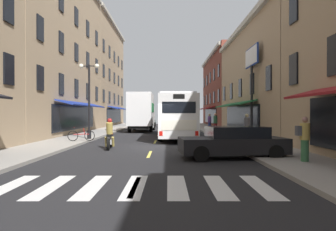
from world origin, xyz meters
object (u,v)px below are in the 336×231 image
object	(u,v)px
sedan_near	(149,122)
pedestrian_mid	(210,122)
transit_bus	(176,116)
pedestrian_far	(247,127)
motorcycle_rider	(110,136)
pedestrian_near	(305,138)
sedan_mid	(234,142)
street_lamp_twin	(90,97)
box_truck	(142,112)
billboard_sign	(252,68)
pedestrian_rear	(216,123)
bicycle_near	(82,135)

from	to	relation	value
sedan_near	pedestrian_mid	world-z (taller)	pedestrian_mid
transit_bus	pedestrian_far	bearing A→B (deg)	-51.45
motorcycle_rider	pedestrian_near	xyz separation A→B (m)	(8.20, -5.33, 0.30)
motorcycle_rider	transit_bus	bearing A→B (deg)	65.79
sedan_mid	street_lamp_twin	bearing A→B (deg)	134.15
sedan_mid	pedestrian_far	distance (m)	6.69
sedan_near	motorcycle_rider	distance (m)	28.05
sedan_near	pedestrian_mid	xyz separation A→B (m)	(7.09, -12.55, 0.29)
box_truck	pedestrian_mid	distance (m)	7.21
pedestrian_near	pedestrian_mid	xyz separation A→B (m)	(-0.76, 20.83, 0.02)
sedan_near	sedan_mid	size ratio (longest dim) A/B	0.96
billboard_sign	motorcycle_rider	size ratio (longest dim) A/B	3.23
pedestrian_rear	transit_bus	bearing A→B (deg)	-120.49
sedan_near	pedestrian_mid	bearing A→B (deg)	-60.53
pedestrian_near	pedestrian_far	world-z (taller)	pedestrian_far
pedestrian_mid	pedestrian_rear	bearing A→B (deg)	-52.92
sedan_near	sedan_mid	distance (m)	32.08
billboard_sign	pedestrian_far	world-z (taller)	billboard_sign
pedestrian_near	street_lamp_twin	distance (m)	14.97
street_lamp_twin	pedestrian_far	bearing A→B (deg)	-12.16
transit_bus	pedestrian_rear	bearing A→B (deg)	43.66
box_truck	pedestrian_mid	xyz separation A→B (m)	(7.07, -0.99, -1.00)
sedan_mid	pedestrian_mid	bearing A→B (deg)	85.51
billboard_sign	pedestrian_mid	world-z (taller)	billboard_sign
transit_bus	street_lamp_twin	world-z (taller)	street_lamp_twin
motorcycle_rider	street_lamp_twin	bearing A→B (deg)	115.25
pedestrian_rear	sedan_near	bearing A→B (deg)	129.78
motorcycle_rider	pedestrian_far	distance (m)	8.59
sedan_near	bicycle_near	size ratio (longest dim) A/B	2.65
transit_bus	street_lamp_twin	distance (m)	7.04
transit_bus	sedan_mid	bearing A→B (deg)	-79.35
transit_bus	pedestrian_mid	distance (m)	8.14
pedestrian_near	sedan_near	bearing A→B (deg)	-166.31
sedan_near	street_lamp_twin	size ratio (longest dim) A/B	0.84
pedestrian_mid	street_lamp_twin	distance (m)	14.49
pedestrian_mid	pedestrian_rear	size ratio (longest dim) A/B	0.97
billboard_sign	bicycle_near	distance (m)	13.06
transit_bus	sedan_near	xyz separation A→B (m)	(-3.37, 19.76, -1.00)
sedan_mid	pedestrian_near	bearing A→B (deg)	-38.60
box_truck	bicycle_near	size ratio (longest dim) A/B	4.39
transit_bus	pedestrian_rear	size ratio (longest dim) A/B	6.76
box_truck	pedestrian_far	distance (m)	15.77
billboard_sign	pedestrian_far	xyz separation A→B (m)	(-1.22, -3.45, -4.26)
sedan_near	sedan_mid	world-z (taller)	sedan_near
box_truck	pedestrian_far	size ratio (longest dim) A/B	4.17
pedestrian_near	street_lamp_twin	world-z (taller)	street_lamp_twin
sedan_mid	pedestrian_near	size ratio (longest dim) A/B	2.80
transit_bus	pedestrian_near	xyz separation A→B (m)	(4.48, -13.63, -0.73)
transit_bus	motorcycle_rider	world-z (taller)	transit_bus
billboard_sign	motorcycle_rider	xyz separation A→B (m)	(-9.33, -6.23, -4.60)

